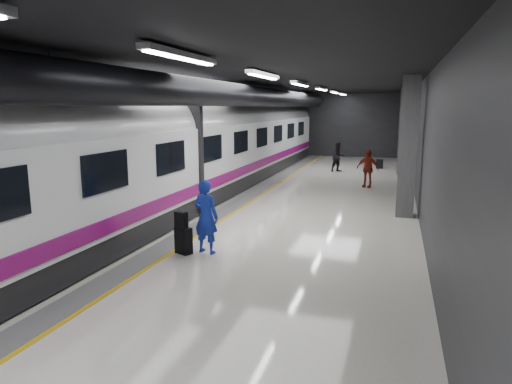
% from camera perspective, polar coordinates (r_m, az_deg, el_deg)
% --- Properties ---
extents(ground, '(40.00, 40.00, 0.00)m').
position_cam_1_polar(ground, '(14.45, -0.28, -3.55)').
color(ground, silver).
rests_on(ground, ground).
extents(platform_hall, '(10.02, 40.02, 4.51)m').
position_cam_1_polar(platform_hall, '(15.01, -0.25, 10.62)').
color(platform_hall, black).
rests_on(platform_hall, ground).
extents(train, '(3.05, 38.00, 4.05)m').
position_cam_1_polar(train, '(15.36, -11.97, 4.91)').
color(train, black).
rests_on(train, ground).
extents(traveler_main, '(0.74, 0.56, 1.82)m').
position_cam_1_polar(traveler_main, '(11.13, -6.27, -3.08)').
color(traveler_main, '#1A23C8').
rests_on(traveler_main, ground).
extents(suitcase_main, '(0.46, 0.38, 0.65)m').
position_cam_1_polar(suitcase_main, '(11.31, -9.05, -6.01)').
color(suitcase_main, black).
rests_on(suitcase_main, ground).
extents(shoulder_bag, '(0.33, 0.23, 0.40)m').
position_cam_1_polar(shoulder_bag, '(11.15, -9.34, -3.46)').
color(shoulder_bag, black).
rests_on(shoulder_bag, suitcase_main).
extents(traveler_far_a, '(1.03, 1.01, 1.68)m').
position_cam_1_polar(traveler_far_a, '(25.52, 10.26, 4.38)').
color(traveler_far_a, black).
rests_on(traveler_far_a, ground).
extents(traveler_far_b, '(1.07, 0.67, 1.69)m').
position_cam_1_polar(traveler_far_b, '(20.83, 13.76, 2.89)').
color(traveler_far_b, maroon).
rests_on(traveler_far_b, ground).
extents(suitcase_far, '(0.39, 0.29, 0.53)m').
position_cam_1_polar(suitcase_far, '(27.49, 15.19, 3.40)').
color(suitcase_far, black).
rests_on(suitcase_far, ground).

